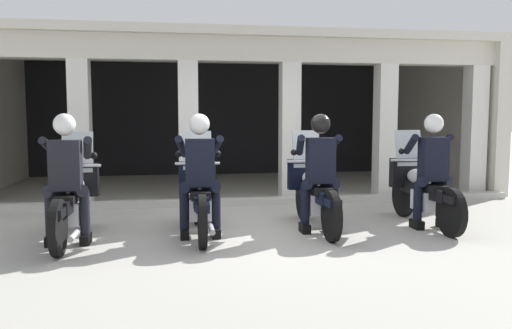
{
  "coord_description": "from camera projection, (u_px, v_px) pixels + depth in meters",
  "views": [
    {
      "loc": [
        -1.09,
        -6.86,
        1.54
      ],
      "look_at": [
        0.0,
        0.06,
        0.89
      ],
      "focal_mm": 35.74,
      "sensor_mm": 36.0,
      "label": 1
    }
  ],
  "objects": [
    {
      "name": "ground_plane",
      "position": [
        233.0,
        196.0,
        10.01
      ],
      "size": [
        80.0,
        80.0,
        0.0
      ],
      "primitive_type": "plane",
      "color": "#A8A59E"
    },
    {
      "name": "motorcycle_center_left",
      "position": [
        199.0,
        196.0,
        6.75
      ],
      "size": [
        0.62,
        2.04,
        1.35
      ],
      "rotation": [
        0.0,
        0.0,
        -0.09
      ],
      "color": "black",
      "rests_on": "ground"
    },
    {
      "name": "kerb_strip",
      "position": [
        243.0,
        202.0,
        8.95
      ],
      "size": [
        9.95,
        0.24,
        0.12
      ],
      "primitive_type": "cube",
      "color": "#B7B5AD",
      "rests_on": "ground"
    },
    {
      "name": "police_officer_far_right",
      "position": [
        432.0,
        161.0,
        7.01
      ],
      "size": [
        0.63,
        0.61,
        1.58
      ],
      "rotation": [
        0.0,
        0.0,
        0.04
      ],
      "color": "black",
      "rests_on": "ground"
    },
    {
      "name": "station_building",
      "position": [
        226.0,
        97.0,
        11.81
      ],
      "size": [
        10.45,
        5.2,
        3.14
      ],
      "color": "black",
      "rests_on": "ground"
    },
    {
      "name": "police_officer_center_left",
      "position": [
        200.0,
        165.0,
        6.43
      ],
      "size": [
        0.63,
        0.61,
        1.58
      ],
      "rotation": [
        0.0,
        0.0,
        -0.09
      ],
      "color": "black",
      "rests_on": "ground"
    },
    {
      "name": "motorcycle_center_right",
      "position": [
        314.0,
        192.0,
        7.08
      ],
      "size": [
        0.62,
        2.04,
        1.35
      ],
      "rotation": [
        0.0,
        0.0,
        0.02
      ],
      "color": "black",
      "rests_on": "ground"
    },
    {
      "name": "police_officer_far_left",
      "position": [
        66.0,
        168.0,
        6.09
      ],
      "size": [
        0.63,
        0.61,
        1.58
      ],
      "rotation": [
        0.0,
        0.0,
        -0.06
      ],
      "color": "black",
      "rests_on": "ground"
    },
    {
      "name": "motorcycle_far_right",
      "position": [
        421.0,
        190.0,
        7.33
      ],
      "size": [
        0.62,
        2.04,
        1.35
      ],
      "rotation": [
        0.0,
        0.0,
        0.04
      ],
      "color": "black",
      "rests_on": "ground"
    },
    {
      "name": "motorcycle_far_left",
      "position": [
        72.0,
        200.0,
        6.41
      ],
      "size": [
        0.62,
        2.04,
        1.35
      ],
      "rotation": [
        0.0,
        0.0,
        -0.06
      ],
      "color": "black",
      "rests_on": "ground"
    },
    {
      "name": "police_officer_center_right",
      "position": [
        320.0,
        163.0,
        6.76
      ],
      "size": [
        0.63,
        0.61,
        1.58
      ],
      "rotation": [
        0.0,
        0.0,
        0.02
      ],
      "color": "black",
      "rests_on": "ground"
    }
  ]
}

